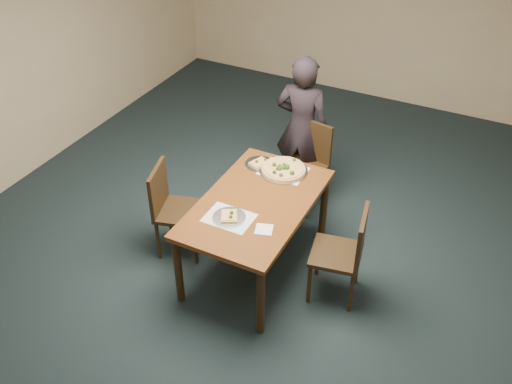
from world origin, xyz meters
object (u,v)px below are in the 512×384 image
at_px(chair_left, 172,205).
at_px(diner, 302,127).
at_px(dining_table, 256,210).
at_px(chair_right, 346,250).
at_px(slice_plate_near, 229,217).
at_px(slice_plate_far, 260,163).
at_px(pizza_pan, 283,169).
at_px(chair_far, 307,160).

height_order(chair_left, diner, diner).
xyz_separation_m(dining_table, chair_right, (0.84, 0.01, -0.14)).
bearing_deg(slice_plate_near, chair_right, 18.66).
bearing_deg(chair_right, slice_plate_far, -126.28).
xyz_separation_m(diner, slice_plate_near, (0.03, -1.60, -0.02)).
distance_m(dining_table, slice_plate_near, 0.34).
xyz_separation_m(pizza_pan, slice_plate_near, (-0.12, -0.83, -0.01)).
xyz_separation_m(pizza_pan, slice_plate_far, (-0.25, 0.00, -0.01)).
bearing_deg(chair_far, pizza_pan, -79.55).
distance_m(pizza_pan, slice_plate_near, 0.84).
bearing_deg(chair_left, pizza_pan, -67.85).
relative_size(chair_right, pizza_pan, 2.00).
xyz_separation_m(dining_table, chair_left, (-0.81, -0.13, -0.14)).
height_order(dining_table, diner, diner).
relative_size(dining_table, slice_plate_near, 5.36).
distance_m(diner, pizza_pan, 0.78).
relative_size(chair_far, slice_plate_far, 3.25).
bearing_deg(slice_plate_far, diner, 82.00).
bearing_deg(chair_right, chair_far, -154.34).
distance_m(dining_table, chair_left, 0.84).
relative_size(pizza_pan, slice_plate_near, 1.63).
bearing_deg(pizza_pan, diner, 100.38).
height_order(dining_table, pizza_pan, pizza_pan).
bearing_deg(diner, chair_far, 127.89).
height_order(chair_left, chair_right, same).
bearing_deg(dining_table, chair_right, 0.73).
relative_size(dining_table, slice_plate_far, 5.36).
distance_m(chair_far, diner, 0.34).
bearing_deg(chair_right, pizza_pan, -132.55).
relative_size(chair_far, diner, 0.58).
xyz_separation_m(chair_right, diner, (-0.96, 1.29, 0.27)).
height_order(chair_right, pizza_pan, chair_right).
xyz_separation_m(chair_far, chair_right, (0.83, -1.14, 0.00)).
distance_m(pizza_pan, slice_plate_far, 0.25).
bearing_deg(diner, dining_table, 91.34).
height_order(chair_far, slice_plate_near, chair_far).
bearing_deg(pizza_pan, chair_far, 90.56).
xyz_separation_m(dining_table, slice_plate_near, (-0.10, -0.31, 0.11)).
bearing_deg(dining_table, chair_left, -170.97).
distance_m(chair_left, slice_plate_near, 0.78).
distance_m(chair_left, pizza_pan, 1.09).
height_order(chair_far, pizza_pan, chair_far).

